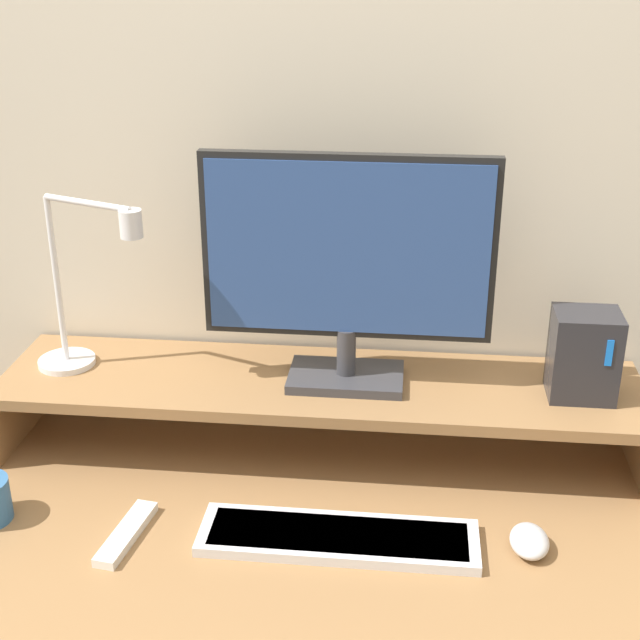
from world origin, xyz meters
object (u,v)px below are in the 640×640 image
object	(u,v)px
keyboard	(338,537)
mouse	(529,541)
monitor	(347,262)
desk_lamp	(83,301)
remote_control	(126,534)
router_dock	(584,355)

from	to	relation	value
keyboard	mouse	world-z (taller)	mouse
keyboard	mouse	distance (m)	0.31
keyboard	mouse	xyz separation A→B (m)	(0.31, 0.01, 0.01)
monitor	keyboard	bearing A→B (deg)	-87.57
monitor	desk_lamp	world-z (taller)	monitor
desk_lamp	keyboard	world-z (taller)	desk_lamp
desk_lamp	remote_control	size ratio (longest dim) A/B	1.98
router_dock	desk_lamp	bearing A→B (deg)	179.93
keyboard	monitor	bearing A→B (deg)	92.43
desk_lamp	router_dock	size ratio (longest dim) A/B	2.12
monitor	keyboard	distance (m)	0.48
router_dock	keyboard	distance (m)	0.55
router_dock	monitor	bearing A→B (deg)	178.78
mouse	router_dock	bearing A→B (deg)	68.73
desk_lamp	router_dock	bearing A→B (deg)	-0.07
router_dock	remote_control	size ratio (longest dim) A/B	0.93
monitor	remote_control	world-z (taller)	monitor
keyboard	remote_control	bearing A→B (deg)	-176.02
monitor	mouse	bearing A→B (deg)	-40.80
router_dock	mouse	size ratio (longest dim) A/B	1.80
mouse	remote_control	xyz separation A→B (m)	(-0.67, -0.04, -0.01)
monitor	router_dock	size ratio (longest dim) A/B	3.23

